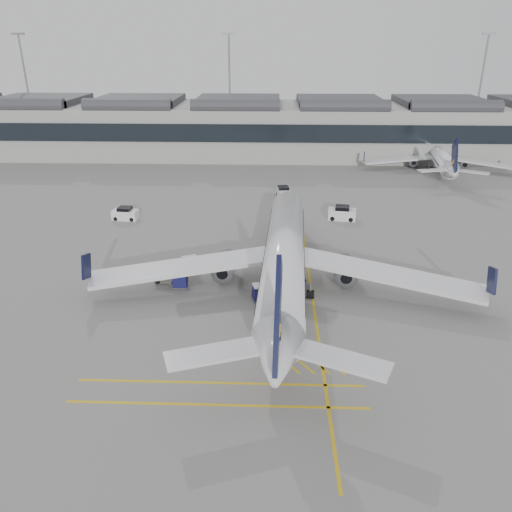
{
  "coord_description": "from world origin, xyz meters",
  "views": [
    {
      "loc": [
        5.81,
        -40.98,
        24.23
      ],
      "look_at": [
        4.2,
        5.24,
        4.0
      ],
      "focal_mm": 35.0,
      "sensor_mm": 36.0,
      "label": 1
    }
  ],
  "objects_px": {
    "belt_loader": "(281,279)",
    "pushback_tug": "(168,276)",
    "baggage_cart_a": "(221,267)",
    "ramp_agent_a": "(278,269)",
    "ramp_agent_b": "(277,280)",
    "airliner_main": "(284,259)"
  },
  "relations": [
    {
      "from": "belt_loader",
      "to": "baggage_cart_a",
      "type": "distance_m",
      "value": 7.08
    },
    {
      "from": "baggage_cart_a",
      "to": "pushback_tug",
      "type": "distance_m",
      "value": 5.93
    },
    {
      "from": "belt_loader",
      "to": "pushback_tug",
      "type": "xyz_separation_m",
      "value": [
        -12.27,
        0.1,
        0.13
      ]
    },
    {
      "from": "airliner_main",
      "to": "belt_loader",
      "type": "xyz_separation_m",
      "value": [
        -0.21,
        1.02,
        -2.9
      ]
    },
    {
      "from": "pushback_tug",
      "to": "ramp_agent_b",
      "type": "bearing_deg",
      "value": 3.43
    },
    {
      "from": "baggage_cart_a",
      "to": "ramp_agent_b",
      "type": "height_order",
      "value": "ramp_agent_b"
    },
    {
      "from": "belt_loader",
      "to": "airliner_main",
      "type": "bearing_deg",
      "value": -84.11
    },
    {
      "from": "belt_loader",
      "to": "pushback_tug",
      "type": "relative_size",
      "value": 1.56
    },
    {
      "from": "airliner_main",
      "to": "ramp_agent_b",
      "type": "height_order",
      "value": "airliner_main"
    },
    {
      "from": "belt_loader",
      "to": "ramp_agent_a",
      "type": "height_order",
      "value": "belt_loader"
    },
    {
      "from": "belt_loader",
      "to": "ramp_agent_b",
      "type": "distance_m",
      "value": 1.15
    },
    {
      "from": "airliner_main",
      "to": "baggage_cart_a",
      "type": "height_order",
      "value": "airliner_main"
    },
    {
      "from": "baggage_cart_a",
      "to": "ramp_agent_b",
      "type": "xyz_separation_m",
      "value": [
        6.28,
        -3.14,
        0.07
      ]
    },
    {
      "from": "baggage_cart_a",
      "to": "ramp_agent_b",
      "type": "distance_m",
      "value": 7.02
    },
    {
      "from": "baggage_cart_a",
      "to": "pushback_tug",
      "type": "xyz_separation_m",
      "value": [
        -5.55,
        -2.07,
        -0.26
      ]
    },
    {
      "from": "belt_loader",
      "to": "baggage_cart_a",
      "type": "relative_size",
      "value": 2.32
    },
    {
      "from": "airliner_main",
      "to": "pushback_tug",
      "type": "relative_size",
      "value": 15.66
    },
    {
      "from": "baggage_cart_a",
      "to": "ramp_agent_b",
      "type": "relative_size",
      "value": 0.97
    },
    {
      "from": "belt_loader",
      "to": "baggage_cart_a",
      "type": "height_order",
      "value": "belt_loader"
    },
    {
      "from": "airliner_main",
      "to": "baggage_cart_a",
      "type": "relative_size",
      "value": 23.26
    },
    {
      "from": "baggage_cart_a",
      "to": "ramp_agent_a",
      "type": "xyz_separation_m",
      "value": [
        6.34,
        -0.22,
        -0.1
      ]
    },
    {
      "from": "airliner_main",
      "to": "ramp_agent_b",
      "type": "relative_size",
      "value": 22.61
    }
  ]
}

